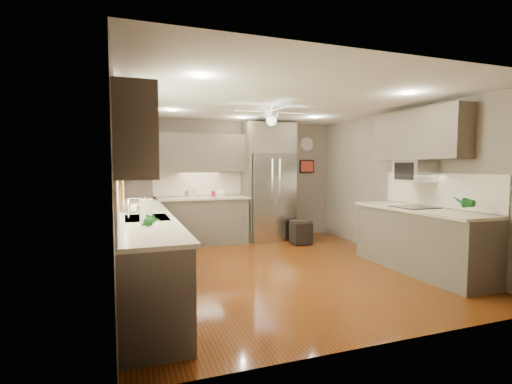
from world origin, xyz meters
TOP-DOWN VIEW (x-y plane):
  - floor at (0.00, 0.00)m, footprint 5.00×5.00m
  - ceiling at (0.00, 0.00)m, footprint 5.00×5.00m
  - wall_back at (0.00, 2.50)m, footprint 4.50×0.00m
  - wall_front at (0.00, -2.50)m, footprint 4.50×0.00m
  - wall_left at (-2.25, 0.00)m, footprint 0.00×5.00m
  - wall_right at (2.25, 0.00)m, footprint 0.00×5.00m
  - canister_b at (-1.02, 2.20)m, footprint 0.10×0.10m
  - canister_c at (-0.87, 2.24)m, footprint 0.13×0.13m
  - canister_d at (-0.49, 2.20)m, footprint 0.10×0.10m
  - soap_bottle at (-2.06, -0.16)m, footprint 0.10×0.10m
  - potted_plant_left at (-1.96, -1.73)m, footprint 0.17×0.14m
  - potted_plant_right at (1.91, -1.53)m, footprint 0.18×0.15m
  - bowl at (-0.32, 2.21)m, footprint 0.23×0.23m
  - left_run at (-1.95, 0.15)m, footprint 0.65×4.70m
  - back_run at (-0.72, 2.20)m, footprint 1.85×0.65m
  - uppers at (-0.74, 0.71)m, footprint 4.50×4.70m
  - window at (-2.22, -0.50)m, footprint 0.05×1.12m
  - sink at (-1.93, -0.50)m, footprint 0.50×0.70m
  - refrigerator at (0.70, 2.16)m, footprint 1.06×0.75m
  - right_run at (1.93, -0.80)m, footprint 0.70×2.20m
  - microwave at (2.03, -0.55)m, footprint 0.43×0.55m
  - ceiling_fan at (-0.00, 0.30)m, footprint 1.18×1.18m
  - recessed_lights at (-0.04, 0.40)m, footprint 2.84×3.14m
  - wall_clock at (1.75, 2.48)m, footprint 0.30×0.03m
  - framed_print at (1.75, 2.48)m, footprint 0.36×0.03m
  - stool at (1.13, 1.51)m, footprint 0.38×0.38m
  - paper_towel at (-1.98, -1.24)m, footprint 0.12×0.12m

SIDE VIEW (x-z plane):
  - floor at x=0.00m, z-range 0.00..0.00m
  - stool at x=1.13m, z-range 0.01..0.47m
  - left_run at x=-1.95m, z-range -0.24..1.21m
  - back_run at x=-0.72m, z-range -0.24..1.21m
  - right_run at x=1.93m, z-range -0.24..1.21m
  - sink at x=-1.93m, z-range 0.75..1.07m
  - bowl at x=-0.32m, z-range 0.94..0.99m
  - canister_d at x=-0.49m, z-range 0.94..1.06m
  - canister_b at x=-1.02m, z-range 0.94..1.08m
  - soap_bottle at x=-2.06m, z-range 0.94..1.12m
  - canister_c at x=-0.87m, z-range 0.95..1.11m
  - potted_plant_left at x=-1.96m, z-range 0.94..1.21m
  - paper_towel at x=-1.98m, z-range 0.93..1.23m
  - potted_plant_right at x=1.91m, z-range 0.94..1.24m
  - refrigerator at x=0.70m, z-range -0.04..2.41m
  - wall_back at x=0.00m, z-range -1.00..3.50m
  - wall_front at x=0.00m, z-range -1.00..3.50m
  - wall_left at x=-2.25m, z-range -1.25..3.75m
  - wall_right at x=2.25m, z-range -1.25..3.75m
  - microwave at x=2.03m, z-range 1.31..1.65m
  - framed_print at x=1.75m, z-range 1.40..1.70m
  - window at x=-2.22m, z-range 1.09..2.01m
  - uppers at x=-0.74m, z-range 1.39..2.35m
  - wall_clock at x=1.75m, z-range 1.90..2.20m
  - ceiling_fan at x=0.00m, z-range 2.17..2.49m
  - recessed_lights at x=-0.04m, z-range 2.49..2.50m
  - ceiling at x=0.00m, z-range 2.50..2.50m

